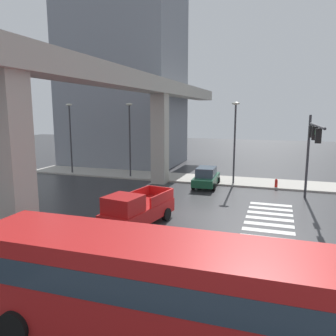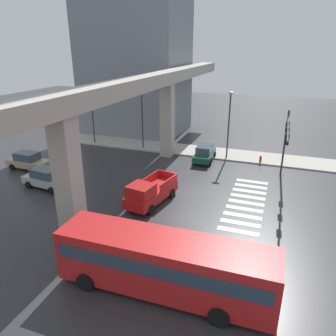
{
  "view_description": "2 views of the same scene",
  "coord_description": "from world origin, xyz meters",
  "px_view_note": "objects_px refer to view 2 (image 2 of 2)",
  "views": [
    {
      "loc": [
        -19.07,
        -5.14,
        6.42
      ],
      "look_at": [
        -0.02,
        1.26,
        2.99
      ],
      "focal_mm": 35.31,
      "sensor_mm": 36.0,
      "label": 1
    },
    {
      "loc": [
        -23.11,
        -6.66,
        11.59
      ],
      "look_at": [
        -1.1,
        1.33,
        2.53
      ],
      "focal_mm": 33.83,
      "sensor_mm": 36.0,
      "label": 2
    }
  ],
  "objects_px": {
    "pickup_truck": "(150,193)",
    "street_lamp_far_north": "(92,108)",
    "traffic_signal_mast": "(286,135)",
    "city_bus": "(164,262)",
    "sedan_silver": "(46,178)",
    "street_lamp_near_corner": "(229,117)",
    "sedan_tan": "(28,161)",
    "sedan_dark_green": "(204,153)",
    "fire_hydrant": "(260,160)",
    "street_lamp_mid_block": "(142,111)"
  },
  "relations": [
    {
      "from": "sedan_silver",
      "to": "street_lamp_near_corner",
      "type": "bearing_deg",
      "value": -45.96
    },
    {
      "from": "city_bus",
      "to": "sedan_silver",
      "type": "height_order",
      "value": "city_bus"
    },
    {
      "from": "sedan_silver",
      "to": "fire_hydrant",
      "type": "bearing_deg",
      "value": -53.6
    },
    {
      "from": "city_bus",
      "to": "traffic_signal_mast",
      "type": "bearing_deg",
      "value": -17.92
    },
    {
      "from": "sedan_tan",
      "to": "street_lamp_far_north",
      "type": "xyz_separation_m",
      "value": [
        9.93,
        -1.41,
        3.7
      ]
    },
    {
      "from": "street_lamp_far_north",
      "to": "street_lamp_mid_block",
      "type": "bearing_deg",
      "value": -90.0
    },
    {
      "from": "traffic_signal_mast",
      "to": "street_lamp_near_corner",
      "type": "xyz_separation_m",
      "value": [
        5.41,
        5.75,
        -0.01
      ]
    },
    {
      "from": "street_lamp_near_corner",
      "to": "fire_hydrant",
      "type": "relative_size",
      "value": 8.52
    },
    {
      "from": "city_bus",
      "to": "fire_hydrant",
      "type": "relative_size",
      "value": 12.75
    },
    {
      "from": "sedan_dark_green",
      "to": "sedan_tan",
      "type": "height_order",
      "value": "same"
    },
    {
      "from": "city_bus",
      "to": "sedan_tan",
      "type": "bearing_deg",
      "value": 59.01
    },
    {
      "from": "pickup_truck",
      "to": "traffic_signal_mast",
      "type": "xyz_separation_m",
      "value": [
        7.43,
        -9.45,
        3.57
      ]
    },
    {
      "from": "city_bus",
      "to": "street_lamp_near_corner",
      "type": "relative_size",
      "value": 1.5
    },
    {
      "from": "sedan_tan",
      "to": "traffic_signal_mast",
      "type": "relative_size",
      "value": 0.5
    },
    {
      "from": "street_lamp_mid_block",
      "to": "sedan_tan",
      "type": "bearing_deg",
      "value": 140.74
    },
    {
      "from": "traffic_signal_mast",
      "to": "street_lamp_far_north",
      "type": "height_order",
      "value": "street_lamp_far_north"
    },
    {
      "from": "street_lamp_mid_block",
      "to": "sedan_silver",
      "type": "bearing_deg",
      "value": 165.43
    },
    {
      "from": "fire_hydrant",
      "to": "sedan_dark_green",
      "type": "bearing_deg",
      "value": 101.55
    },
    {
      "from": "street_lamp_far_north",
      "to": "traffic_signal_mast",
      "type": "bearing_deg",
      "value": -103.54
    },
    {
      "from": "street_lamp_near_corner",
      "to": "street_lamp_far_north",
      "type": "bearing_deg",
      "value": 90.0
    },
    {
      "from": "street_lamp_near_corner",
      "to": "sedan_dark_green",
      "type": "bearing_deg",
      "value": 126.66
    },
    {
      "from": "traffic_signal_mast",
      "to": "street_lamp_far_north",
      "type": "xyz_separation_m",
      "value": [
        5.41,
        22.48,
        -0.01
      ]
    },
    {
      "from": "city_bus",
      "to": "fire_hydrant",
      "type": "height_order",
      "value": "city_bus"
    },
    {
      "from": "pickup_truck",
      "to": "street_lamp_far_north",
      "type": "distance_m",
      "value": 18.64
    },
    {
      "from": "street_lamp_near_corner",
      "to": "street_lamp_far_north",
      "type": "relative_size",
      "value": 1.0
    },
    {
      "from": "fire_hydrant",
      "to": "sedan_silver",
      "type": "bearing_deg",
      "value": 126.4
    },
    {
      "from": "pickup_truck",
      "to": "street_lamp_near_corner",
      "type": "height_order",
      "value": "street_lamp_near_corner"
    },
    {
      "from": "street_lamp_far_north",
      "to": "pickup_truck",
      "type": "bearing_deg",
      "value": -134.58
    },
    {
      "from": "sedan_tan",
      "to": "city_bus",
      "type": "bearing_deg",
      "value": -120.99
    },
    {
      "from": "city_bus",
      "to": "sedan_dark_green",
      "type": "xyz_separation_m",
      "value": [
        19.63,
        2.76,
        -0.87
      ]
    },
    {
      "from": "street_lamp_far_north",
      "to": "fire_hydrant",
      "type": "height_order",
      "value": "street_lamp_far_north"
    },
    {
      "from": "sedan_tan",
      "to": "fire_hydrant",
      "type": "xyz_separation_m",
      "value": [
        9.53,
        -21.78,
        -0.42
      ]
    },
    {
      "from": "pickup_truck",
      "to": "traffic_signal_mast",
      "type": "height_order",
      "value": "traffic_signal_mast"
    },
    {
      "from": "pickup_truck",
      "to": "sedan_dark_green",
      "type": "height_order",
      "value": "pickup_truck"
    },
    {
      "from": "sedan_silver",
      "to": "traffic_signal_mast",
      "type": "height_order",
      "value": "traffic_signal_mast"
    },
    {
      "from": "city_bus",
      "to": "street_lamp_near_corner",
      "type": "distance_m",
      "value": 21.41
    },
    {
      "from": "sedan_dark_green",
      "to": "traffic_signal_mast",
      "type": "xyz_separation_m",
      "value": [
        -3.84,
        -7.86,
        3.71
      ]
    },
    {
      "from": "pickup_truck",
      "to": "street_lamp_mid_block",
      "type": "xyz_separation_m",
      "value": [
        12.85,
        6.32,
        3.57
      ]
    },
    {
      "from": "city_bus",
      "to": "sedan_tan",
      "type": "relative_size",
      "value": 2.5
    },
    {
      "from": "city_bus",
      "to": "street_lamp_mid_block",
      "type": "height_order",
      "value": "street_lamp_mid_block"
    },
    {
      "from": "traffic_signal_mast",
      "to": "city_bus",
      "type": "bearing_deg",
      "value": 162.08
    },
    {
      "from": "sedan_silver",
      "to": "street_lamp_far_north",
      "type": "relative_size",
      "value": 0.62
    },
    {
      "from": "city_bus",
      "to": "sedan_tan",
      "type": "distance_m",
      "value": 21.93
    },
    {
      "from": "pickup_truck",
      "to": "traffic_signal_mast",
      "type": "relative_size",
      "value": 0.62
    },
    {
      "from": "sedan_dark_green",
      "to": "street_lamp_near_corner",
      "type": "bearing_deg",
      "value": -53.34
    },
    {
      "from": "sedan_silver",
      "to": "sedan_tan",
      "type": "bearing_deg",
      "value": 57.55
    },
    {
      "from": "city_bus",
      "to": "sedan_tan",
      "type": "height_order",
      "value": "city_bus"
    },
    {
      "from": "traffic_signal_mast",
      "to": "street_lamp_mid_block",
      "type": "bearing_deg",
      "value": 71.06
    },
    {
      "from": "street_lamp_near_corner",
      "to": "street_lamp_mid_block",
      "type": "relative_size",
      "value": 1.0
    },
    {
      "from": "sedan_silver",
      "to": "street_lamp_mid_block",
      "type": "relative_size",
      "value": 0.62
    }
  ]
}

